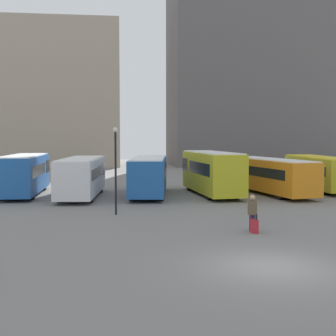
# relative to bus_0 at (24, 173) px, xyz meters

# --- Properties ---
(ground_plane) EXTENTS (160.00, 160.00, 0.00)m
(ground_plane) POSITION_rel_bus_0_xyz_m (12.16, -21.95, -1.67)
(ground_plane) COLOR slate
(building_block_left) EXTENTS (31.51, 10.94, 22.07)m
(building_block_left) POSITION_rel_bus_0_xyz_m (-7.76, 37.63, 9.36)
(building_block_left) COLOR tan
(building_block_left) RESTS_ON ground_plane
(building_block_right) EXTENTS (28.05, 14.70, 32.14)m
(building_block_right) POSITION_rel_bus_0_xyz_m (30.35, 37.63, 14.40)
(building_block_right) COLOR #5B5656
(building_block_right) RESTS_ON ground_plane
(bus_0) EXTENTS (2.57, 9.65, 3.09)m
(bus_0) POSITION_rel_bus_0_xyz_m (0.00, 0.00, 0.00)
(bus_0) COLOR #1E56A3
(bus_0) RESTS_ON ground_plane
(bus_1) EXTENTS (3.35, 9.52, 2.93)m
(bus_1) POSITION_rel_bus_0_xyz_m (4.52, -2.04, -0.08)
(bus_1) COLOR silver
(bus_1) RESTS_ON ground_plane
(bus_2) EXTENTS (3.77, 9.72, 2.92)m
(bus_2) POSITION_rel_bus_0_xyz_m (9.59, -1.51, -0.09)
(bus_2) COLOR #1E56A3
(bus_2) RESTS_ON ground_plane
(bus_3) EXTENTS (3.19, 9.53, 3.34)m
(bus_3) POSITION_rel_bus_0_xyz_m (14.45, -1.66, 0.13)
(bus_3) COLOR gold
(bus_3) RESTS_ON ground_plane
(bus_4) EXTENTS (4.16, 10.87, 2.79)m
(bus_4) POSITION_rel_bus_0_xyz_m (19.13, -1.71, -0.15)
(bus_4) COLOR orange
(bus_4) RESTS_ON ground_plane
(bus_5) EXTENTS (3.11, 10.82, 2.83)m
(bus_5) POSITION_rel_bus_0_xyz_m (24.32, 0.69, -0.13)
(bus_5) COLOR gold
(bus_5) RESTS_ON ground_plane
(traveler) EXTENTS (0.58, 0.58, 1.73)m
(traveler) POSITION_rel_bus_0_xyz_m (13.35, -15.90, -0.65)
(traveler) COLOR #382D4C
(traveler) RESTS_ON ground_plane
(suitcase) EXTENTS (0.32, 0.45, 0.93)m
(suitcase) POSITION_rel_bus_0_xyz_m (13.30, -16.41, -1.35)
(suitcase) COLOR #B7232D
(suitcase) RESTS_ON ground_plane
(lamp_post_1) EXTENTS (0.28, 0.28, 5.01)m
(lamp_post_1) POSITION_rel_bus_0_xyz_m (6.97, -10.41, 1.32)
(lamp_post_1) COLOR black
(lamp_post_1) RESTS_ON ground_plane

